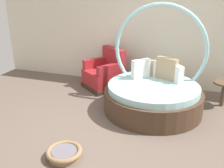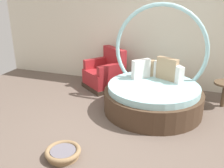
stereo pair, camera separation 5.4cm
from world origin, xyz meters
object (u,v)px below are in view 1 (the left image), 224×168
Objects in this scene: round_daybed at (154,91)px; side_table at (224,86)px; red_armchair at (105,74)px; pet_basket at (64,153)px.

round_daybed is 3.87× the size of side_table.
round_daybed is 1.52m from red_armchair.
round_daybed reaches higher than side_table.
red_armchair is at bearing 175.51° from side_table.
red_armchair is at bearing 98.05° from pet_basket.
round_daybed is at bearing -30.85° from red_armchair.
round_daybed is at bearing -156.45° from side_table.
pet_basket is at bearing -115.08° from round_daybed.
red_armchair is 2.62m from side_table.
red_armchair reaches higher than side_table.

